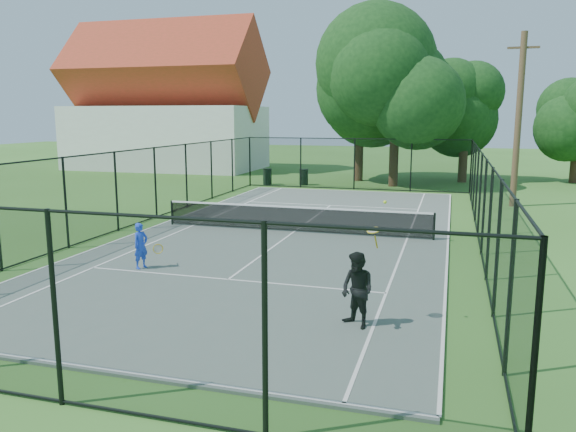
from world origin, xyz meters
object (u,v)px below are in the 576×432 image
(player_black, at_px, (357,290))
(player_blue, at_px, (141,246))
(tennis_net, at_px, (294,218))
(trash_bin_left, at_px, (267,176))
(utility_pole, at_px, (518,120))
(trash_bin_right, at_px, (304,177))

(player_black, bearing_deg, player_blue, 157.47)
(tennis_net, xyz_separation_m, player_blue, (-2.77, -6.03, 0.13))
(trash_bin_left, distance_m, utility_pole, 15.24)
(trash_bin_left, relative_size, trash_bin_right, 1.02)
(tennis_net, bearing_deg, player_blue, -114.67)
(trash_bin_left, bearing_deg, trash_bin_right, 11.03)
(utility_pole, distance_m, player_black, 18.62)
(player_blue, height_order, player_black, player_black)
(player_blue, bearing_deg, utility_pole, 53.47)
(tennis_net, xyz_separation_m, trash_bin_right, (-3.38, 14.24, -0.07))
(trash_bin_left, distance_m, player_blue, 20.04)
(tennis_net, bearing_deg, trash_bin_left, 112.22)
(trash_bin_left, xyz_separation_m, trash_bin_right, (2.26, 0.44, -0.01))
(player_black, bearing_deg, utility_pole, 75.51)
(tennis_net, distance_m, utility_pole, 12.78)
(player_blue, xyz_separation_m, player_black, (6.55, -2.72, 0.13))
(utility_pole, bearing_deg, trash_bin_right, 155.94)
(trash_bin_right, relative_size, player_blue, 0.77)
(tennis_net, relative_size, trash_bin_right, 10.09)
(trash_bin_left, bearing_deg, player_black, -67.34)
(tennis_net, distance_m, player_blue, 6.64)
(trash_bin_right, xyz_separation_m, utility_pole, (11.75, -5.24, 3.60))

